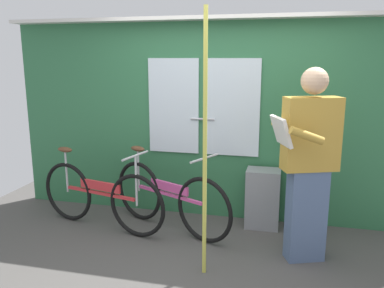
% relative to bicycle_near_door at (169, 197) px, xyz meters
% --- Properties ---
extents(ground_plane, '(6.04, 4.28, 0.04)m').
position_rel_bicycle_near_door_xyz_m(ground_plane, '(0.47, -0.79, -0.39)').
color(ground_plane, '#474442').
extents(train_door_wall, '(5.04, 0.28, 2.31)m').
position_rel_bicycle_near_door_xyz_m(train_door_wall, '(0.47, 0.54, 0.83)').
color(train_door_wall, '#2D6B42').
rests_on(train_door_wall, ground_plane).
extents(bicycle_near_door, '(1.51, 0.78, 0.91)m').
position_rel_bicycle_near_door_xyz_m(bicycle_near_door, '(0.00, 0.00, 0.00)').
color(bicycle_near_door, black).
rests_on(bicycle_near_door, ground_plane).
extents(bicycle_leaning_behind, '(1.63, 0.55, 0.90)m').
position_rel_bicycle_near_door_xyz_m(bicycle_leaning_behind, '(-0.76, -0.13, -0.00)').
color(bicycle_leaning_behind, black).
rests_on(bicycle_leaning_behind, ground_plane).
extents(passenger_reading_newspaper, '(0.64, 0.59, 1.79)m').
position_rel_bicycle_near_door_xyz_m(passenger_reading_newspaper, '(1.43, -0.33, 0.58)').
color(passenger_reading_newspaper, slate).
rests_on(passenger_reading_newspaper, ground_plane).
extents(trash_bin_by_wall, '(0.37, 0.28, 0.66)m').
position_rel_bicycle_near_door_xyz_m(trash_bin_by_wall, '(1.00, 0.32, -0.04)').
color(trash_bin_by_wall, gray).
rests_on(trash_bin_by_wall, ground_plane).
extents(handrail_pole, '(0.04, 0.04, 2.27)m').
position_rel_bicycle_near_door_xyz_m(handrail_pole, '(0.56, -0.80, 0.76)').
color(handrail_pole, '#C6C14C').
rests_on(handrail_pole, ground_plane).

